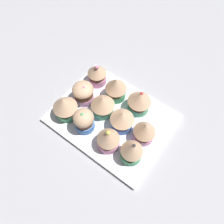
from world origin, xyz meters
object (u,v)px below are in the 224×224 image
at_px(cupcake_7, 143,133).
at_px(cupcake_6, 122,120).
at_px(cupcake_8, 97,74).
at_px(cupcake_10, 139,101).
at_px(cupcake_2, 108,139).
at_px(cupcake_4, 83,93).
at_px(cupcake_1, 84,121).
at_px(cupcake_5, 103,105).
at_px(cupcake_3, 132,151).
at_px(cupcake_0, 65,107).
at_px(baking_tray, 112,118).
at_px(cupcake_9, 116,88).

bearing_deg(cupcake_7, cupcake_6, -178.93).
relative_size(cupcake_8, cupcake_10, 1.02).
height_order(cupcake_7, cupcake_10, cupcake_10).
height_order(cupcake_2, cupcake_4, cupcake_2).
bearing_deg(cupcake_1, cupcake_5, 81.31).
height_order(cupcake_3, cupcake_4, cupcake_3).
bearing_deg(cupcake_4, cupcake_5, 0.67).
relative_size(cupcake_2, cupcake_8, 1.00).
distance_m(cupcake_0, cupcake_8, 0.14).
relative_size(cupcake_5, cupcake_6, 1.04).
xyz_separation_m(cupcake_1, cupcake_6, (0.08, 0.06, -0.00)).
distance_m(cupcake_2, cupcake_3, 0.07).
bearing_deg(cupcake_4, cupcake_6, -2.29).
relative_size(cupcake_6, cupcake_8, 0.87).
distance_m(cupcake_2, cupcake_4, 0.16).
bearing_deg(cupcake_6, cupcake_5, 174.72).
bearing_deg(cupcake_10, cupcake_5, -137.96).
bearing_deg(baking_tray, cupcake_3, -30.61).
distance_m(cupcake_0, cupcake_4, 0.07).
relative_size(cupcake_4, cupcake_9, 0.87).
xyz_separation_m(cupcake_3, cupcake_4, (-0.20, 0.06, -0.01)).
xyz_separation_m(cupcake_2, cupcake_3, (0.06, 0.01, 0.00)).
xyz_separation_m(baking_tray, cupcake_7, (0.10, -0.00, 0.04)).
distance_m(cupcake_0, cupcake_9, 0.15).
bearing_deg(cupcake_7, cupcake_5, 177.83).
bearing_deg(cupcake_7, cupcake_4, 178.79).
relative_size(cupcake_5, cupcake_7, 0.94).
bearing_deg(cupcake_1, cupcake_0, 179.42).
xyz_separation_m(cupcake_4, cupcake_7, (0.20, -0.00, 0.00)).
distance_m(cupcake_5, cupcake_10, 0.10).
height_order(cupcake_0, cupcake_3, cupcake_3).
distance_m(cupcake_2, cupcake_8, 0.21).
relative_size(cupcake_4, cupcake_10, 0.90).
bearing_deg(cupcake_0, cupcake_1, -0.58).
bearing_deg(cupcake_3, cupcake_0, -178.96).
bearing_deg(baking_tray, cupcake_4, 180.00).
distance_m(cupcake_4, cupcake_10, 0.16).
height_order(cupcake_4, cupcake_7, cupcake_7).
relative_size(baking_tray, cupcake_7, 4.26).
height_order(cupcake_0, cupcake_4, cupcake_0).
bearing_deg(cupcake_0, cupcake_5, 41.04).
bearing_deg(cupcake_0, cupcake_8, 90.44).
distance_m(cupcake_4, cupcake_7, 0.20).
xyz_separation_m(baking_tray, cupcake_0, (-0.11, -0.07, 0.04)).
xyz_separation_m(cupcake_4, cupcake_5, (0.07, 0.00, 0.00)).
xyz_separation_m(cupcake_4, cupcake_9, (0.07, 0.06, 0.01)).
relative_size(cupcake_4, cupcake_5, 0.98).
distance_m(cupcake_7, cupcake_9, 0.15).
bearing_deg(cupcake_1, cupcake_9, 86.35).
bearing_deg(cupcake_5, cupcake_9, 91.83).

